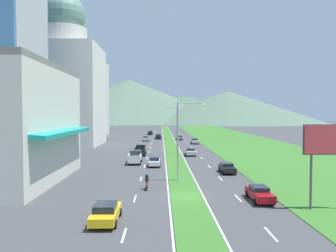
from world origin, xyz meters
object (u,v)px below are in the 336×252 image
(billboard_roadside, at_px, (329,145))
(car_1, at_px, (227,168))
(car_9, at_px, (179,138))
(pickup_truck_0, at_px, (135,157))
(car_3, at_px, (146,138))
(car_7, at_px, (158,136))
(motorcycle_rider, at_px, (147,183))
(car_5, at_px, (150,133))
(car_4, at_px, (155,161))
(car_6, at_px, (106,212))
(car_2, at_px, (195,141))
(car_0, at_px, (260,193))
(street_lamp_mid, at_px, (176,127))
(car_8, at_px, (190,152))
(pickup_truck_1, at_px, (140,150))
(street_lamp_near, at_px, (181,135))

(billboard_roadside, distance_m, car_1, 19.41)
(car_9, height_order, pickup_truck_0, pickup_truck_0)
(car_3, distance_m, car_7, 8.78)
(car_9, xyz_separation_m, motorcycle_rider, (-7.39, -67.45, 0.03))
(car_5, bearing_deg, car_3, 179.21)
(car_4, distance_m, car_6, 27.20)
(car_1, distance_m, car_3, 55.28)
(car_2, bearing_deg, car_1, 0.08)
(car_5, height_order, car_9, car_5)
(car_1, xyz_separation_m, car_4, (-10.32, 6.14, 0.02))
(car_4, bearing_deg, motorcycle_rider, 178.03)
(car_6, height_order, car_7, car_7)
(car_4, height_order, car_9, car_4)
(car_0, xyz_separation_m, car_7, (-10.29, 76.47, 0.05))
(car_1, bearing_deg, car_7, -170.62)
(street_lamp_mid, relative_size, car_7, 2.25)
(car_2, height_order, car_5, car_5)
(pickup_truck_0, bearing_deg, car_7, -3.80)
(car_8, distance_m, motorcycle_rider, 29.85)
(car_4, distance_m, car_9, 51.91)
(billboard_roadside, distance_m, car_9, 76.29)
(car_1, distance_m, car_8, 19.39)
(car_1, relative_size, car_6, 0.94)
(car_8, relative_size, pickup_truck_1, 0.78)
(car_3, xyz_separation_m, car_6, (0.22, -74.40, -0.00))
(billboard_roadside, relative_size, car_6, 1.56)
(car_3, relative_size, car_8, 1.05)
(billboard_roadside, xyz_separation_m, pickup_truck_1, (-18.63, 38.19, -4.67))
(car_6, xyz_separation_m, pickup_truck_1, (0.18, 41.03, 0.23))
(car_2, xyz_separation_m, pickup_truck_0, (-13.57, -34.66, 0.23))
(street_lamp_near, height_order, pickup_truck_0, street_lamp_near)
(street_lamp_near, relative_size, car_7, 2.26)
(car_7, distance_m, car_8, 42.97)
(car_5, bearing_deg, pickup_truck_0, 179.83)
(car_3, bearing_deg, pickup_truck_0, -179.77)
(car_9, height_order, motorcycle_rider, motorcycle_rider)
(street_lamp_near, relative_size, car_1, 2.18)
(street_lamp_near, distance_m, car_9, 63.45)
(car_9, bearing_deg, billboard_roadside, 6.57)
(street_lamp_near, xyz_separation_m, billboard_roadside, (12.06, -12.46, -0.01))
(street_lamp_mid, height_order, car_6, street_lamp_mid)
(pickup_truck_0, xyz_separation_m, pickup_truck_1, (0.22, 10.80, 0.00))
(car_4, relative_size, car_5, 0.96)
(street_lamp_near, bearing_deg, car_5, 94.29)
(street_lamp_mid, bearing_deg, car_6, -99.67)
(car_0, distance_m, car_7, 77.16)
(billboard_roadside, bearing_deg, car_5, 100.55)
(car_0, distance_m, car_3, 69.88)
(car_4, xyz_separation_m, pickup_truck_1, (-3.08, 14.02, 0.23))
(billboard_roadside, height_order, car_6, billboard_roadside)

